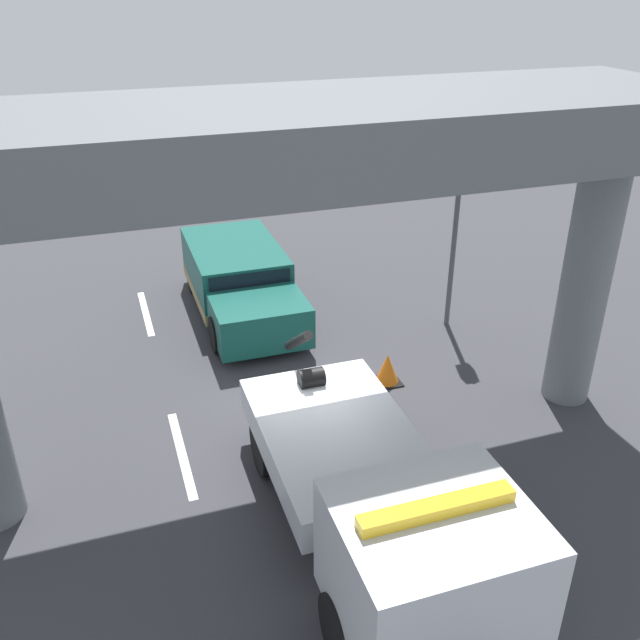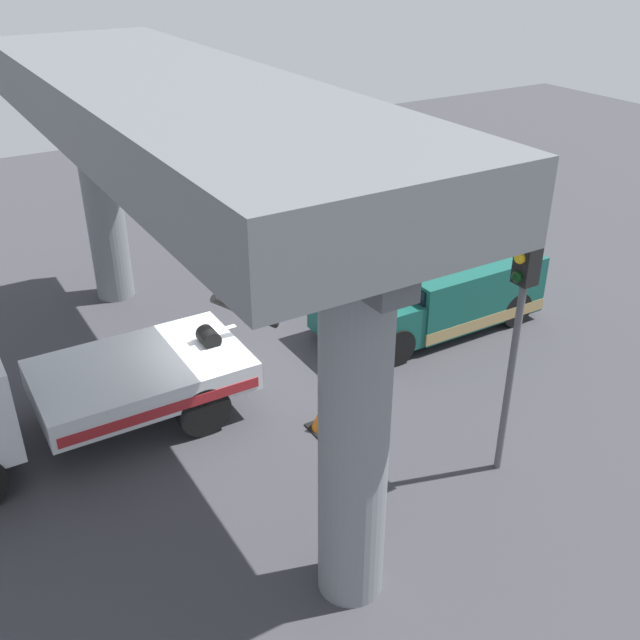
{
  "view_description": "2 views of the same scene",
  "coord_description": "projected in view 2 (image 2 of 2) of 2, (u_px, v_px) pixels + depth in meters",
  "views": [
    {
      "loc": [
        10.26,
        -3.21,
        7.88
      ],
      "look_at": [
        -2.02,
        0.98,
        1.19
      ],
      "focal_mm": 38.66,
      "sensor_mm": 36.0,
      "label": 1
    },
    {
      "loc": [
        4.78,
        11.52,
        8.27
      ],
      "look_at": [
        -1.89,
        0.5,
        1.3
      ],
      "focal_mm": 40.99,
      "sensor_mm": 36.0,
      "label": 2
    }
  ],
  "objects": [
    {
      "name": "towed_van_green",
      "position": [
        438.0,
        294.0,
        16.86
      ],
      "size": [
        5.21,
        2.24,
        1.58
      ],
      "color": "#145147",
      "rests_on": "ground"
    },
    {
      "name": "overpass_structure",
      "position": [
        176.0,
        139.0,
        12.05
      ],
      "size": [
        3.6,
        12.84,
        6.17
      ],
      "color": "slate",
      "rests_on": "ground"
    },
    {
      "name": "ground_plane",
      "position": [
        228.0,
        391.0,
        14.8
      ],
      "size": [
        60.0,
        40.0,
        0.1
      ],
      "primitive_type": "cube",
      "color": "#38383D"
    },
    {
      "name": "traffic_cone_orange",
      "position": [
        325.0,
        414.0,
        13.48
      ],
      "size": [
        0.57,
        0.57,
        0.68
      ],
      "color": "orange",
      "rests_on": "ground"
    },
    {
      "name": "tow_truck_white",
      "position": [
        31.0,
        392.0,
        12.56
      ],
      "size": [
        7.26,
        2.45,
        2.46
      ],
      "color": "silver",
      "rests_on": "ground"
    },
    {
      "name": "lane_stripe_west",
      "position": [
        397.0,
        281.0,
        19.29
      ],
      "size": [
        2.6,
        0.16,
        0.01
      ],
      "primitive_type": "cube",
      "color": "silver",
      "rests_on": "ground"
    },
    {
      "name": "traffic_light_near",
      "position": [
        520.0,
        302.0,
        11.13
      ],
      "size": [
        0.39,
        0.32,
        4.43
      ],
      "color": "#515456",
      "rests_on": "ground"
    },
    {
      "name": "lane_stripe_mid",
      "position": [
        184.0,
        340.0,
        16.55
      ],
      "size": [
        2.6,
        0.16,
        0.01
      ],
      "primitive_type": "cube",
      "color": "silver",
      "rests_on": "ground"
    }
  ]
}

